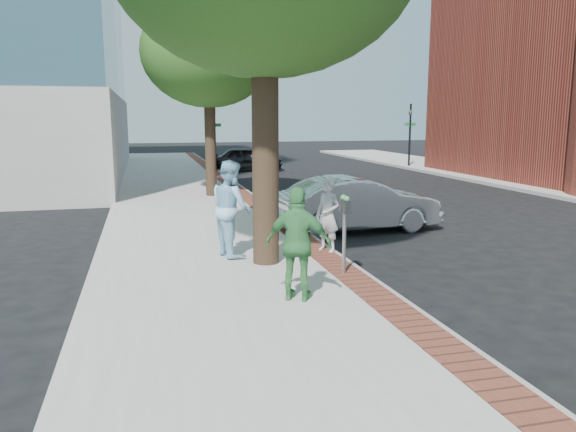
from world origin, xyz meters
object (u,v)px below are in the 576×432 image
object	(u,v)px
person_gray	(328,215)
parking_meter	(345,218)
person_green	(298,244)
bg_car	(247,159)
sedan_silver	(357,204)
person_officer	(231,208)

from	to	relation	value
person_gray	parking_meter	bearing A→B (deg)	-44.70
parking_meter	person_green	size ratio (longest dim) A/B	0.81
parking_meter	person_green	bearing A→B (deg)	-134.57
person_green	bg_car	bearing A→B (deg)	-70.34
person_gray	sedan_silver	xyz separation A→B (m)	(1.66, 2.56, -0.20)
person_gray	sedan_silver	world-z (taller)	person_gray
person_gray	sedan_silver	bearing A→B (deg)	110.92
person_gray	person_officer	distance (m)	2.09
parking_meter	person_officer	distance (m)	2.64
person_gray	bg_car	bearing A→B (deg)	138.56
parking_meter	bg_car	xyz separation A→B (m)	(2.19, 22.01, -0.52)
parking_meter	person_green	distance (m)	1.75
parking_meter	person_green	xyz separation A→B (m)	(-1.22, -1.24, -0.15)
bg_car	person_green	bearing A→B (deg)	179.41
person_officer	person_green	world-z (taller)	person_officer
sedan_silver	bg_car	world-z (taller)	sedan_silver
parking_meter	person_officer	bearing A→B (deg)	133.06
person_gray	person_officer	size ratio (longest dim) A/B	0.78
sedan_silver	bg_car	xyz separation A→B (m)	(0.26, 17.68, -0.05)
person_gray	person_officer	xyz separation A→B (m)	(-2.07, 0.15, 0.22)
person_green	bg_car	xyz separation A→B (m)	(3.42, 23.25, -0.37)
parking_meter	person_officer	xyz separation A→B (m)	(-1.80, 1.93, -0.05)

